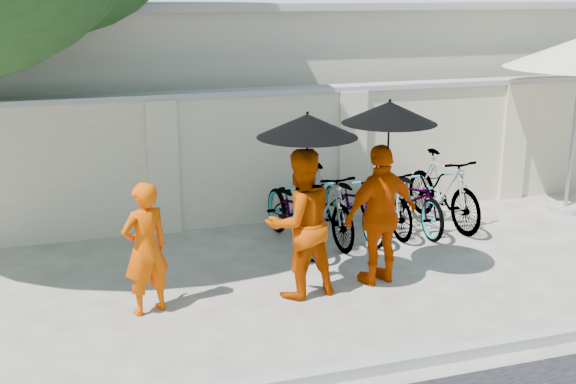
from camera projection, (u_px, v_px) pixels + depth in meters
name	position (u px, v px, depth m)	size (l,w,h in m)	color
ground	(293.00, 305.00, 8.38)	(80.00, 80.00, 0.00)	beige
kerb	(349.00, 371.00, 6.80)	(40.00, 0.16, 0.12)	#9E9E9E
compound_wall	(289.00, 156.00, 11.33)	(20.00, 0.30, 2.00)	beige
building_behind	(278.00, 86.00, 14.95)	(14.00, 6.00, 3.20)	beige
monk_left	(145.00, 249.00, 7.99)	(0.56, 0.36, 1.52)	#EA4D00
monk_center	(300.00, 223.00, 8.42)	(0.87, 0.68, 1.79)	#BA3E00
parasol_center	(307.00, 126.00, 8.05)	(1.15, 1.15, 1.18)	black
monk_right	(381.00, 215.00, 8.79)	(1.03, 0.43, 1.76)	#CD3F00
parasol_right	(389.00, 112.00, 8.38)	(1.12, 1.12, 1.29)	black
bike_0	(294.00, 211.00, 10.18)	(0.69, 1.98, 1.04)	gray
bike_1	(326.00, 205.00, 10.37)	(0.51, 1.82, 1.09)	gray
bike_2	(355.00, 203.00, 10.63)	(0.65, 1.85, 0.97)	gray
bike_3	(385.00, 199.00, 10.79)	(0.48, 1.70, 1.02)	gray
bike_4	(414.00, 197.00, 10.94)	(0.65, 1.87, 0.98)	gray
bike_5	(443.00, 189.00, 11.08)	(0.54, 1.90, 1.14)	gray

